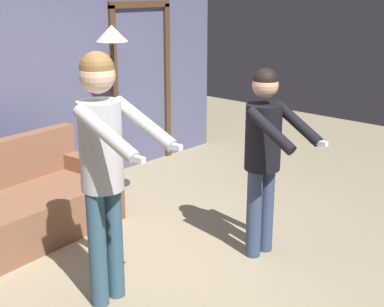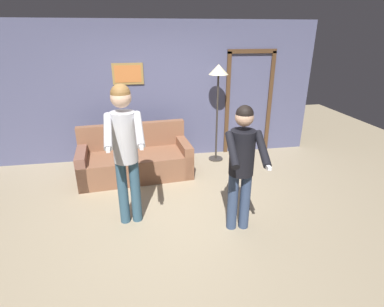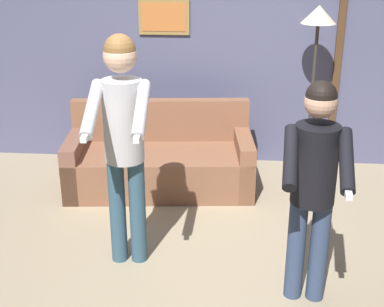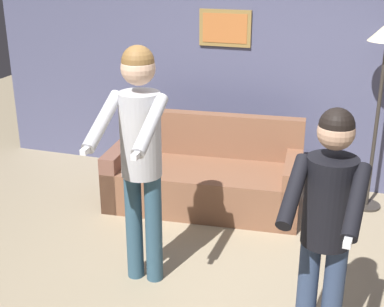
{
  "view_description": "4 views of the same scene",
  "coord_description": "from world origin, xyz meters",
  "px_view_note": "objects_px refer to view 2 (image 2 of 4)",
  "views": [
    {
      "loc": [
        -2.64,
        -2.83,
        2.23
      ],
      "look_at": [
        0.19,
        -0.25,
        1.04
      ],
      "focal_mm": 50.0,
      "sensor_mm": 36.0,
      "label": 1
    },
    {
      "loc": [
        -0.27,
        -3.54,
        2.38
      ],
      "look_at": [
        0.3,
        -0.32,
        1.05
      ],
      "focal_mm": 28.0,
      "sensor_mm": 36.0,
      "label": 2
    },
    {
      "loc": [
        0.33,
        -3.74,
        2.44
      ],
      "look_at": [
        0.05,
        -0.24,
        1.04
      ],
      "focal_mm": 50.0,
      "sensor_mm": 36.0,
      "label": 3
    },
    {
      "loc": [
        1.01,
        -3.35,
        2.44
      ],
      "look_at": [
        0.02,
        -0.33,
        1.23
      ],
      "focal_mm": 50.0,
      "sensor_mm": 36.0,
      "label": 4
    }
  ],
  "objects_px": {
    "torchiere_lamp": "(218,80)",
    "person_standing_left": "(125,143)",
    "person_standing_right": "(242,159)",
    "couch": "(135,160)"
  },
  "relations": [
    {
      "from": "couch",
      "to": "person_standing_left",
      "type": "height_order",
      "value": "person_standing_left"
    },
    {
      "from": "person_standing_left",
      "to": "person_standing_right",
      "type": "height_order",
      "value": "person_standing_left"
    },
    {
      "from": "person_standing_left",
      "to": "person_standing_right",
      "type": "relative_size",
      "value": 1.13
    },
    {
      "from": "couch",
      "to": "person_standing_right",
      "type": "xyz_separation_m",
      "value": [
        1.3,
        -1.82,
        0.69
      ]
    },
    {
      "from": "torchiere_lamp",
      "to": "couch",
      "type": "bearing_deg",
      "value": -164.41
    },
    {
      "from": "torchiere_lamp",
      "to": "person_standing_left",
      "type": "xyz_separation_m",
      "value": [
        -1.65,
        -1.88,
        -0.43
      ]
    },
    {
      "from": "torchiere_lamp",
      "to": "person_standing_left",
      "type": "distance_m",
      "value": 2.53
    },
    {
      "from": "couch",
      "to": "person_standing_right",
      "type": "bearing_deg",
      "value": -54.47
    },
    {
      "from": "person_standing_right",
      "to": "person_standing_left",
      "type": "bearing_deg",
      "value": 164.26
    },
    {
      "from": "torchiere_lamp",
      "to": "person_standing_left",
      "type": "relative_size",
      "value": 1.0
    }
  ]
}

